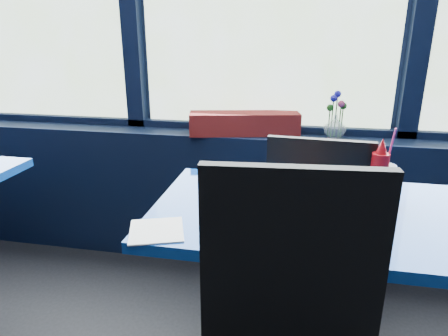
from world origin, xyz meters
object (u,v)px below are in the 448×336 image
at_px(chair_near_back, 311,221).
at_px(ketchup_bottle, 379,173).
at_px(food_basket, 302,213).
at_px(flower_vase, 335,124).
at_px(soda_cup, 383,181).
at_px(near_table, 317,255).
at_px(planter_box, 244,123).

relative_size(chair_near_back, ketchup_bottle, 4.01).
distance_m(chair_near_back, food_basket, 0.49).
height_order(flower_vase, soda_cup, flower_vase).
distance_m(near_table, planter_box, 0.98).
distance_m(chair_near_back, flower_vase, 0.64).
distance_m(food_basket, ketchup_bottle, 0.38).
distance_m(flower_vase, soda_cup, 0.72).
bearing_deg(food_basket, chair_near_back, 60.95).
bearing_deg(chair_near_back, ketchup_bottle, 145.19).
relative_size(flower_vase, ketchup_bottle, 1.06).
bearing_deg(soda_cup, food_basket, -137.28).
bearing_deg(flower_vase, planter_box, -178.65).
relative_size(flower_vase, food_basket, 0.75).
relative_size(ketchup_bottle, soda_cup, 0.85).
height_order(near_table, food_basket, food_basket).
bearing_deg(soda_cup, flower_vase, 100.62).
bearing_deg(chair_near_back, near_table, 96.28).
bearing_deg(near_table, planter_box, 115.24).
relative_size(food_basket, ketchup_bottle, 1.41).
xyz_separation_m(near_table, ketchup_bottle, (0.21, 0.14, 0.29)).
bearing_deg(ketchup_bottle, near_table, -145.68).
xyz_separation_m(flower_vase, food_basket, (-0.16, -0.98, -0.09)).
height_order(chair_near_back, planter_box, chair_near_back).
bearing_deg(chair_near_back, food_basket, 86.85).
relative_size(chair_near_back, food_basket, 2.83).
distance_m(planter_box, soda_cup, 0.94).
relative_size(near_table, chair_near_back, 1.25).
bearing_deg(chair_near_back, soda_cup, 149.98).
distance_m(chair_near_back, planter_box, 0.73).
bearing_deg(flower_vase, ketchup_bottle, -81.24).
height_order(near_table, planter_box, planter_box).
relative_size(food_basket, soda_cup, 1.20).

